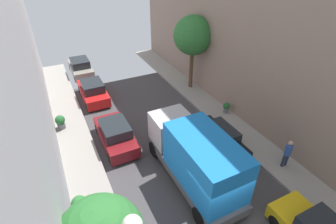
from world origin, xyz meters
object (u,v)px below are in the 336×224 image
(pedestrian, at_px, (287,153))
(potted_plant_4, at_px, (60,122))
(street_tree_1, at_px, (193,36))
(potted_plant_3, at_px, (80,205))
(parked_car_right_3, at_px, (218,139))
(parked_car_left_4, at_px, (93,91))
(potted_plant_5, at_px, (226,107))
(delivery_truck, at_px, (195,157))
(parked_car_left_5, at_px, (81,67))
(parked_car_left_3, at_px, (116,134))

(pedestrian, bearing_deg, potted_plant_4, 139.30)
(street_tree_1, height_order, potted_plant_3, street_tree_1)
(parked_car_right_3, bearing_deg, parked_car_left_4, 119.94)
(street_tree_1, xyz_separation_m, potted_plant_5, (0.23, -4.76, -3.97))
(pedestrian, height_order, street_tree_1, street_tree_1)
(potted_plant_3, relative_size, potted_plant_4, 1.05)
(parked_car_right_3, xyz_separation_m, delivery_truck, (-2.70, -1.68, 1.07))
(delivery_truck, distance_m, potted_plant_3, 5.76)
(parked_car_left_5, xyz_separation_m, potted_plant_3, (-2.93, -15.79, 0.01))
(parked_car_right_3, xyz_separation_m, pedestrian, (2.39, -3.01, 0.35))
(street_tree_1, distance_m, potted_plant_5, 6.21)
(pedestrian, bearing_deg, parked_car_left_4, 122.16)
(parked_car_left_3, relative_size, potted_plant_5, 5.21)
(parked_car_left_3, distance_m, street_tree_1, 9.92)
(street_tree_1, xyz_separation_m, potted_plant_3, (-10.92, -8.69, -3.86))
(parked_car_left_4, bearing_deg, street_tree_1, -12.57)
(parked_car_left_5, relative_size, parked_car_right_3, 1.00)
(parked_car_left_3, relative_size, parked_car_left_4, 1.00)
(parked_car_left_3, bearing_deg, parked_car_right_3, -30.29)
(parked_car_left_5, bearing_deg, parked_car_left_4, -90.00)
(delivery_truck, bearing_deg, parked_car_right_3, 31.91)
(parked_car_left_5, bearing_deg, parked_car_left_3, -90.00)
(parked_car_left_5, xyz_separation_m, potted_plant_4, (-2.88, -8.52, -0.04))
(parked_car_left_3, distance_m, delivery_truck, 5.64)
(delivery_truck, distance_m, potted_plant_5, 7.22)
(potted_plant_4, xyz_separation_m, potted_plant_5, (11.09, -3.33, -0.07))
(parked_car_right_3, xyz_separation_m, street_tree_1, (2.59, 7.59, 3.87))
(parked_car_right_3, height_order, street_tree_1, street_tree_1)
(parked_car_left_3, height_order, parked_car_left_4, same)
(street_tree_1, bearing_deg, parked_car_left_4, 167.43)
(parked_car_left_3, bearing_deg, potted_plant_4, 133.74)
(potted_plant_4, bearing_deg, parked_car_left_5, 71.31)
(parked_car_left_4, xyz_separation_m, potted_plant_4, (-2.88, -3.21, -0.04))
(parked_car_left_5, xyz_separation_m, delivery_truck, (2.70, -16.37, 1.07))
(pedestrian, xyz_separation_m, potted_plant_4, (-10.67, 9.18, -0.39))
(parked_car_left_5, distance_m, pedestrian, 19.34)
(delivery_truck, height_order, street_tree_1, street_tree_1)
(delivery_truck, bearing_deg, parked_car_left_5, 99.37)
(delivery_truck, relative_size, potted_plant_5, 8.19)
(parked_car_left_5, xyz_separation_m, potted_plant_5, (8.21, -11.86, -0.11))
(parked_car_left_4, height_order, street_tree_1, street_tree_1)
(parked_car_left_3, relative_size, potted_plant_3, 4.11)
(parked_car_left_4, distance_m, parked_car_left_5, 5.31)
(parked_car_right_3, xyz_separation_m, potted_plant_4, (-8.28, 6.17, -0.04))
(potted_plant_3, height_order, potted_plant_5, potted_plant_3)
(parked_car_left_3, height_order, potted_plant_5, parked_car_left_3)
(parked_car_right_3, bearing_deg, delivery_truck, -148.09)
(delivery_truck, xyz_separation_m, pedestrian, (5.09, -1.33, -0.71))
(delivery_truck, bearing_deg, potted_plant_3, 174.09)
(delivery_truck, distance_m, street_tree_1, 11.04)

